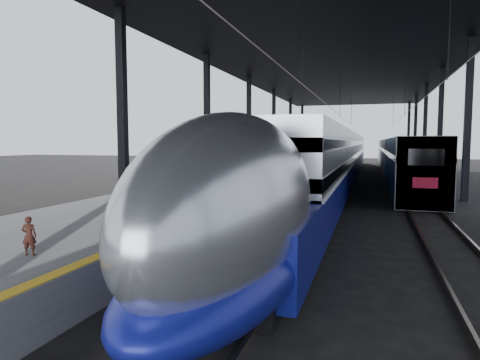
% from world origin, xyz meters
% --- Properties ---
extents(ground, '(160.00, 160.00, 0.00)m').
position_xyz_m(ground, '(0.00, 0.00, 0.00)').
color(ground, black).
rests_on(ground, ground).
extents(platform, '(6.00, 80.00, 1.00)m').
position_xyz_m(platform, '(-3.50, 20.00, 0.50)').
color(platform, '#4C4C4F').
rests_on(platform, ground).
extents(yellow_strip, '(0.30, 80.00, 0.01)m').
position_xyz_m(yellow_strip, '(-0.70, 20.00, 1.00)').
color(yellow_strip, gold).
rests_on(yellow_strip, platform).
extents(rails, '(6.52, 80.00, 0.16)m').
position_xyz_m(rails, '(4.50, 20.00, 0.08)').
color(rails, slate).
rests_on(rails, ground).
extents(canopy, '(18.00, 75.00, 9.47)m').
position_xyz_m(canopy, '(1.90, 20.00, 9.12)').
color(canopy, black).
rests_on(canopy, ground).
extents(tgv_train, '(2.82, 65.20, 4.04)m').
position_xyz_m(tgv_train, '(2.00, 24.29, 1.89)').
color(tgv_train, '#B1B3B8').
rests_on(tgv_train, ground).
extents(second_train, '(2.62, 56.05, 3.60)m').
position_xyz_m(second_train, '(7.00, 37.42, 1.82)').
color(second_train, navy).
rests_on(second_train, ground).
extents(child, '(0.35, 0.29, 0.81)m').
position_xyz_m(child, '(-2.10, -4.40, 1.41)').
color(child, '#4B2219').
rests_on(child, platform).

